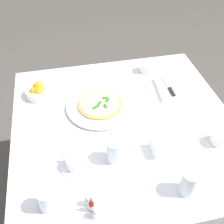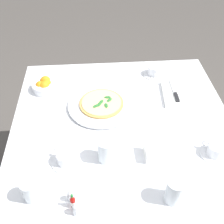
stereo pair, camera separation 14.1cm
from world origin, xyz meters
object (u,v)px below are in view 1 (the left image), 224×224
napkin_folded (169,89)px  salt_shaker (88,201)px  hot_sauce_bottle (92,206)px  pepper_shaker (96,213)px  water_glass_back_corner (115,152)px  menu_card (153,148)px  citrus_bowl (39,91)px  dinner_knife (169,86)px  pizza_plate (100,106)px  coffee_cup_near_right (218,139)px  water_glass_far_right (46,200)px  coffee_cup_left_edge (75,163)px  water_glass_near_left (188,184)px  pizza (100,104)px  coffee_cup_center_back (145,68)px

napkin_folded → salt_shaker: salt_shaker is taller
hot_sauce_bottle → pepper_shaker: bearing=-160.3°
water_glass_back_corner → menu_card: 0.17m
salt_shaker → citrus_bowl: bearing=13.6°
dinner_knife → hot_sauce_bottle: bearing=140.6°
pizza_plate → salt_shaker: (-0.54, 0.14, 0.01)m
salt_shaker → water_glass_back_corner: bearing=-37.9°
pizza_plate → salt_shaker: salt_shaker is taller
coffee_cup_near_right → pepper_shaker: 0.66m
dinner_knife → water_glass_far_right: bearing=130.8°
citrus_bowl → hot_sauce_bottle: 0.76m
coffee_cup_left_edge → hot_sauce_bottle: (-0.21, -0.04, 0.01)m
water_glass_back_corner → salt_shaker: 0.24m
coffee_cup_near_right → hot_sauce_bottle: bearing=108.3°
dinner_knife → salt_shaker: salt_shaker is taller
pizza_plate → hot_sauce_bottle: size_ratio=4.32×
coffee_cup_left_edge → hot_sauce_bottle: 0.22m
coffee_cup_near_right → dinner_knife: bearing=10.6°
coffee_cup_near_right → water_glass_near_left: 0.32m
pizza → pepper_shaker: pepper_shaker is taller
hot_sauce_bottle → pepper_shaker: 0.03m
coffee_cup_near_right → menu_card: (0.01, 0.32, 0.00)m
dinner_knife → menu_card: size_ratio=2.17×
pizza → water_glass_back_corner: bearing=-179.2°
pizza_plate → citrus_bowl: bearing=61.1°
citrus_bowl → pepper_shaker: (-0.77, -0.19, -0.00)m
pizza_plate → dinner_knife: size_ratio=1.83×
water_glass_far_right → pepper_shaker: (-0.08, -0.17, -0.02)m
dinner_knife → hot_sauce_bottle: (-0.64, 0.55, 0.01)m
coffee_cup_near_right → citrus_bowl: size_ratio=0.87×
coffee_cup_near_right → water_glass_near_left: bearing=130.2°
coffee_cup_near_right → water_glass_back_corner: bearing=88.8°
citrus_bowl → menu_card: size_ratio=1.67×
dinner_knife → salt_shaker: 0.82m
salt_shaker → pizza_plate: bearing=-14.8°
napkin_folded → water_glass_back_corner: bearing=140.3°
coffee_cup_center_back → napkin_folded: (-0.20, -0.08, -0.02)m
coffee_cup_left_edge → salt_shaker: (-0.18, -0.03, -0.00)m
water_glass_back_corner → hot_sauce_bottle: (-0.22, 0.14, -0.02)m
pizza → pepper_shaker: size_ratio=4.19×
napkin_folded → hot_sauce_bottle: size_ratio=2.77×
napkin_folded → pizza: bearing=103.9°
napkin_folded → citrus_bowl: citrus_bowl is taller
coffee_cup_near_right → coffee_cup_left_edge: 0.67m
coffee_cup_near_right → salt_shaker: coffee_cup_near_right is taller
napkin_folded → dinner_knife: bearing=3.6°
citrus_bowl → napkin_folded: bearing=-98.4°
napkin_folded → citrus_bowl: 0.74m
napkin_folded → dinner_knife: dinner_knife is taller
menu_card → coffee_cup_center_back: bearing=-15.0°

